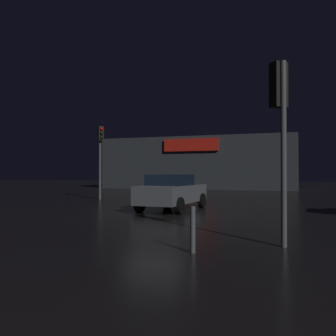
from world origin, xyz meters
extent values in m
plane|color=black|center=(0.00, 0.00, 0.00)|extent=(120.00, 120.00, 0.00)
cube|color=#33383D|center=(-4.38, 24.28, 2.64)|extent=(19.84, 6.91, 5.28)
cube|color=red|center=(-4.38, 20.68, 4.37)|extent=(5.48, 0.24, 1.21)
cylinder|color=#595B60|center=(5.30, -5.73, 2.01)|extent=(0.13, 0.13, 4.02)
cube|color=black|center=(5.19, -5.62, 3.53)|extent=(0.41, 0.41, 0.99)
sphere|color=black|center=(5.08, -5.50, 3.82)|extent=(0.20, 0.20, 0.20)
sphere|color=orange|center=(5.08, -5.50, 3.53)|extent=(0.20, 0.20, 0.20)
sphere|color=black|center=(5.08, -5.50, 3.23)|extent=(0.20, 0.20, 0.20)
cylinder|color=#595B60|center=(-5.86, 5.79, 2.22)|extent=(0.15, 0.15, 4.45)
cube|color=black|center=(-5.75, 5.68, 4.01)|extent=(0.41, 0.41, 0.88)
sphere|color=red|center=(-5.64, 5.57, 4.27)|extent=(0.20, 0.20, 0.20)
sphere|color=black|center=(-5.64, 5.57, 4.01)|extent=(0.20, 0.20, 0.20)
sphere|color=black|center=(-5.64, 5.57, 3.74)|extent=(0.20, 0.20, 0.20)
cube|color=slate|center=(0.44, 1.07, 0.70)|extent=(1.93, 4.53, 0.74)
cube|color=black|center=(0.43, 0.79, 1.31)|extent=(1.63, 1.95, 0.46)
cylinder|color=black|center=(-0.34, 2.58, 0.33)|extent=(0.25, 0.67, 0.66)
cylinder|color=black|center=(1.37, 2.50, 0.33)|extent=(0.25, 0.67, 0.66)
cylinder|color=black|center=(-0.48, -0.35, 0.33)|extent=(0.25, 0.67, 0.66)
cylinder|color=black|center=(1.23, -0.44, 0.33)|extent=(0.25, 0.67, 0.66)
cylinder|color=#595B60|center=(3.60, -6.95, 0.47)|extent=(0.11, 0.11, 0.93)
camera|label=1|loc=(5.61, -14.06, 1.58)|focal=39.53mm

